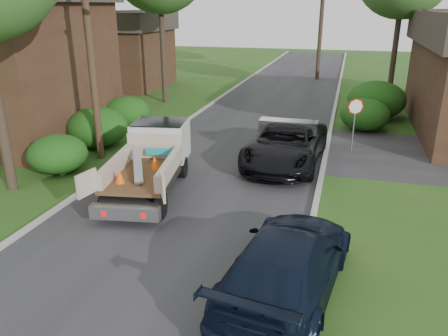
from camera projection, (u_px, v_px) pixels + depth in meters
ground at (175, 224)px, 13.50m from camera, size 120.00×120.00×0.00m
road at (247, 137)px, 22.52m from camera, size 8.00×90.00×0.02m
curb_left at (173, 130)px, 23.54m from camera, size 0.20×90.00×0.12m
curb_right at (328, 142)px, 21.46m from camera, size 0.20×90.00×0.12m
stop_sign at (355, 114)px, 19.67m from camera, size 0.71×0.32×2.48m
utility_pole at (89, 37)px, 17.58m from camera, size 2.42×1.25×10.00m
house_left_far at (120, 49)px, 35.71m from camera, size 7.56×7.56×6.00m
hedge_left_a at (58, 154)px, 17.52m from camera, size 2.34×2.34×1.53m
hedge_left_b at (97, 127)px, 20.69m from camera, size 2.86×2.86×1.87m
hedge_left_c at (126, 112)px, 23.95m from camera, size 2.60×2.60×1.70m
hedge_right_a at (365, 115)px, 23.45m from camera, size 2.60×2.60×1.70m
hedge_right_b at (377, 100)px, 25.89m from camera, size 3.38×3.38×2.21m
flatbed_truck at (154, 154)px, 16.17m from camera, size 3.27×6.00×2.16m
black_pickup at (286, 144)px, 18.45m from camera, size 3.21×6.41×1.74m
navy_suv at (287, 263)px, 9.99m from camera, size 3.04×5.87×1.63m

